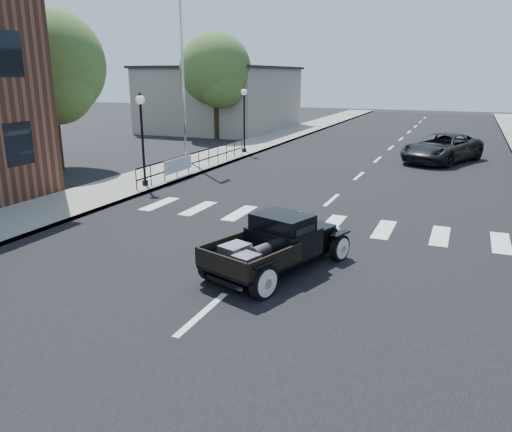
% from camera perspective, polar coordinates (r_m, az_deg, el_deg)
% --- Properties ---
extents(ground, '(120.00, 120.00, 0.00)m').
position_cam_1_polar(ground, '(12.48, 0.51, -5.44)').
color(ground, black).
rests_on(ground, ground).
extents(road, '(14.00, 80.00, 0.02)m').
position_cam_1_polar(road, '(26.52, 12.99, 5.62)').
color(road, black).
rests_on(road, ground).
extents(road_markings, '(12.00, 60.00, 0.06)m').
position_cam_1_polar(road_markings, '(21.70, 10.62, 3.51)').
color(road_markings, silver).
rests_on(road_markings, ground).
extents(sidewalk_left, '(3.00, 80.00, 0.15)m').
position_cam_1_polar(sidewalk_left, '(29.16, -3.77, 7.01)').
color(sidewalk_left, gray).
rests_on(sidewalk_left, ground).
extents(low_building_left, '(10.00, 12.00, 5.00)m').
position_cam_1_polar(low_building_left, '(43.40, -3.86, 13.11)').
color(low_building_left, gray).
rests_on(low_building_left, ground).
extents(railing, '(0.08, 10.00, 1.00)m').
position_cam_1_polar(railing, '(24.15, -6.55, 6.49)').
color(railing, black).
rests_on(railing, sidewalk_left).
extents(banner, '(0.04, 2.20, 0.60)m').
position_cam_1_polar(banner, '(22.45, -8.85, 5.18)').
color(banner, silver).
rests_on(banner, sidewalk_left).
extents(lamp_post_b, '(0.36, 0.36, 3.74)m').
position_cam_1_polar(lamp_post_b, '(20.77, -12.84, 8.50)').
color(lamp_post_b, black).
rests_on(lamp_post_b, sidewalk_left).
extents(lamp_post_c, '(0.36, 0.36, 3.74)m').
position_cam_1_polar(lamp_post_c, '(29.44, -1.36, 10.93)').
color(lamp_post_c, black).
rests_on(lamp_post_c, sidewalk_left).
extents(flagpole, '(0.12, 0.12, 11.27)m').
position_cam_1_polar(flagpole, '(26.55, -8.47, 18.38)').
color(flagpole, silver).
rests_on(flagpole, sidewalk_left).
extents(big_tree_near, '(5.16, 5.16, 7.58)m').
position_cam_1_polar(big_tree_near, '(26.30, -22.22, 13.09)').
color(big_tree_near, '#425E28').
rests_on(big_tree_near, ground).
extents(big_tree_far, '(5.09, 5.09, 7.47)m').
position_cam_1_polar(big_tree_far, '(36.88, -4.61, 14.55)').
color(big_tree_far, '#425E28').
rests_on(big_tree_far, ground).
extents(hotrod_pickup, '(3.08, 4.43, 1.40)m').
position_cam_1_polar(hotrod_pickup, '(11.79, 2.47, -3.13)').
color(hotrod_pickup, black).
rests_on(hotrod_pickup, ground).
extents(second_car, '(4.46, 6.01, 1.52)m').
position_cam_1_polar(second_car, '(28.62, 20.48, 7.27)').
color(second_car, black).
rests_on(second_car, ground).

